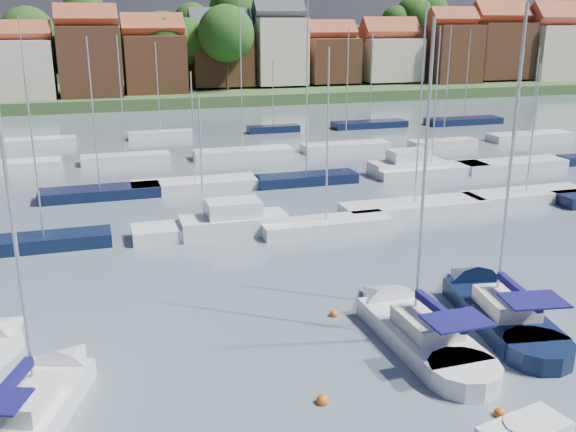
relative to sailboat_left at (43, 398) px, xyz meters
name	(u,v)px	position (x,y,z in m)	size (l,w,h in m)	color
ground	(244,165)	(16.19, 37.43, -0.37)	(260.00, 260.00, 0.00)	#43545C
sailboat_left	(43,398)	(0.00, 0.00, 0.00)	(5.60, 9.74, 12.96)	silver
sailboat_centre	(406,323)	(15.38, 1.56, -0.01)	(3.08, 10.93, 14.81)	silver
sailboat_navy	(488,303)	(20.16, 2.34, -0.01)	(4.71, 11.44, 15.41)	black
tender	(525,432)	(15.58, -6.70, -0.10)	(3.40, 2.09, 0.68)	silver
buoy_c	(323,403)	(9.81, -2.76, -0.37)	(0.49, 0.49, 0.49)	#D85914
buoy_d	(499,416)	(15.57, -5.34, -0.37)	(0.42, 0.42, 0.42)	#D85914
buoy_e	(413,304)	(17.02, 3.97, -0.37)	(0.44, 0.44, 0.44)	#D85914
buoy_g	(334,316)	(12.79, 3.92, -0.37)	(0.41, 0.41, 0.41)	#D85914
marina_field	(276,170)	(18.10, 32.58, 0.07)	(79.62, 41.41, 15.93)	silver
far_shore_town	(160,60)	(18.42, 130.09, 4.24)	(212.46, 90.00, 22.27)	#385229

